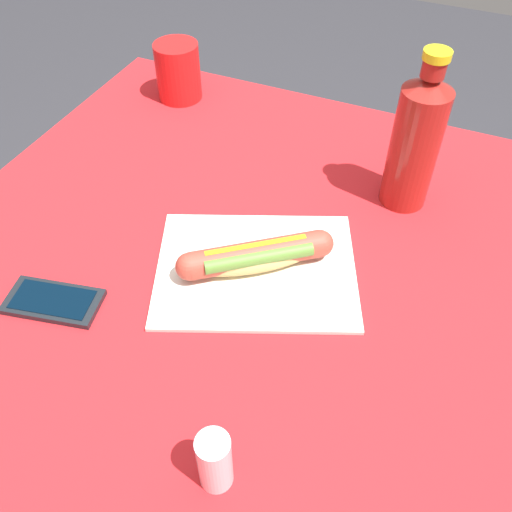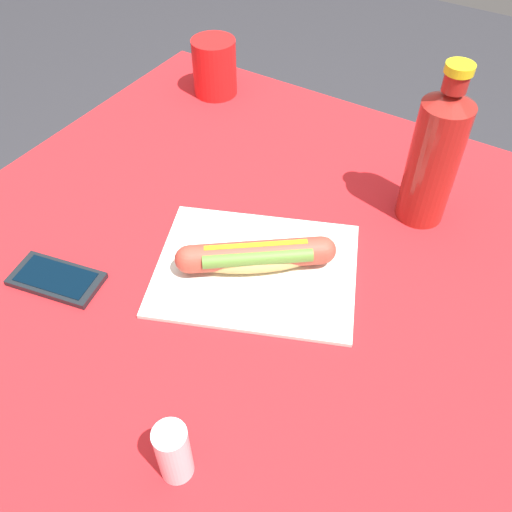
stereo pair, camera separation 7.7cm
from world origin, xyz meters
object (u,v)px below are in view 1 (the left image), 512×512
Objects in this scene: drinking_cup at (178,71)px; cell_phone at (53,301)px; salt_shaker at (215,461)px; soda_bottle at (416,141)px; hot_dog at (256,256)px.

cell_phone is at bearing 100.62° from drinking_cup.
drinking_cup is 0.78m from salt_shaker.
salt_shaker is at bearing 121.62° from drinking_cup.
drinking_cup is (0.48, -0.14, -0.06)m from soda_bottle.
hot_dog is 2.27× the size of salt_shaker.
drinking_cup is at bearing -48.74° from hot_dog.
salt_shaker is at bearing 81.87° from soda_bottle.
cell_phone is (0.23, 0.16, -0.03)m from hot_dog.
soda_bottle is (-0.38, -0.40, 0.11)m from cell_phone.
soda_bottle reaches higher than salt_shaker.
hot_dog is 1.36× the size of cell_phone.
soda_bottle is 0.54m from salt_shaker.
hot_dog is 0.28m from cell_phone.
hot_dog is 0.30m from soda_bottle.
soda_bottle reaches higher than cell_phone.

